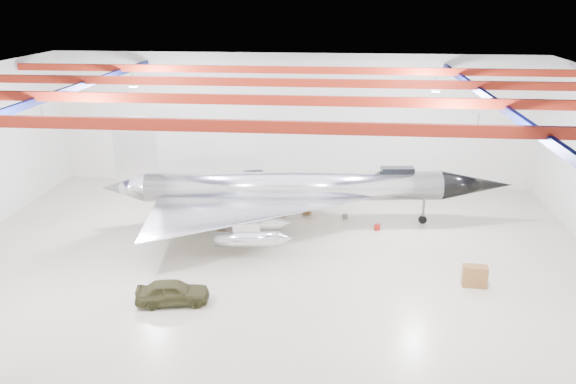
# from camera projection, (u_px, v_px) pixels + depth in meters

# --- Properties ---
(floor) EXTENTS (40.00, 40.00, 0.00)m
(floor) POSITION_uv_depth(u_px,v_px,m) (271.00, 260.00, 34.46)
(floor) COLOR #BBAF94
(floor) RESTS_ON ground
(wall_back) EXTENTS (40.00, 0.00, 40.00)m
(wall_back) POSITION_uv_depth(u_px,v_px,m) (293.00, 120.00, 46.71)
(wall_back) COLOR silver
(wall_back) RESTS_ON floor
(ceiling) EXTENTS (40.00, 40.00, 0.00)m
(ceiling) POSITION_uv_depth(u_px,v_px,m) (269.00, 79.00, 30.80)
(ceiling) COLOR #0A0F38
(ceiling) RESTS_ON wall_back
(ceiling_structure) EXTENTS (39.50, 29.50, 1.08)m
(ceiling_structure) POSITION_uv_depth(u_px,v_px,m) (269.00, 92.00, 31.02)
(ceiling_structure) COLOR maroon
(ceiling_structure) RESTS_ON ceiling
(jet_aircraft) EXTENTS (28.58, 18.12, 7.80)m
(jet_aircraft) POSITION_uv_depth(u_px,v_px,m) (293.00, 190.00, 38.93)
(jet_aircraft) COLOR silver
(jet_aircraft) RESTS_ON floor
(jeep) EXTENTS (4.04, 2.20, 1.30)m
(jeep) POSITION_uv_depth(u_px,v_px,m) (173.00, 292.00, 29.44)
(jeep) COLOR #38371C
(jeep) RESTS_ON floor
(desk) EXTENTS (1.37, 0.76, 1.22)m
(desk) POSITION_uv_depth(u_px,v_px,m) (475.00, 276.00, 31.20)
(desk) COLOR brown
(desk) RESTS_ON floor
(crate_ply) EXTENTS (0.72, 0.66, 0.40)m
(crate_ply) POSITION_uv_depth(u_px,v_px,m) (222.00, 234.00, 37.76)
(crate_ply) COLOR olive
(crate_ply) RESTS_ON floor
(toolbox_red) EXTENTS (0.58, 0.53, 0.33)m
(toolbox_red) POSITION_uv_depth(u_px,v_px,m) (281.00, 214.00, 41.23)
(toolbox_red) COLOR #9E170F
(toolbox_red) RESTS_ON floor
(parts_bin) EXTENTS (0.65, 0.60, 0.37)m
(parts_bin) POSITION_uv_depth(u_px,v_px,m) (307.00, 212.00, 41.62)
(parts_bin) COLOR olive
(parts_bin) RESTS_ON floor
(crate_small) EXTENTS (0.40, 0.34, 0.25)m
(crate_small) POSITION_uv_depth(u_px,v_px,m) (219.00, 208.00, 42.50)
(crate_small) COLOR #59595B
(crate_small) RESTS_ON floor
(tool_chest) EXTENTS (0.47, 0.47, 0.39)m
(tool_chest) POSITION_uv_depth(u_px,v_px,m) (377.00, 227.00, 38.83)
(tool_chest) COLOR #9E170F
(tool_chest) RESTS_ON floor
(oil_barrel) EXTENTS (0.65, 0.55, 0.41)m
(oil_barrel) POSITION_uv_depth(u_px,v_px,m) (264.00, 218.00, 40.45)
(oil_barrel) COLOR olive
(oil_barrel) RESTS_ON floor
(spares_box) EXTENTS (0.41, 0.41, 0.34)m
(spares_box) POSITION_uv_depth(u_px,v_px,m) (345.00, 216.00, 40.82)
(spares_box) COLOR #59595B
(spares_box) RESTS_ON floor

